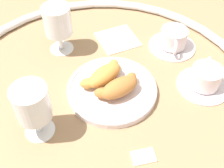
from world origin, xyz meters
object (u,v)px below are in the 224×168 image
object	(u,v)px
sugar_packet	(144,156)
croissant_large	(119,87)
coffee_cup_near	(205,79)
coffee_cup_far	(173,40)
croissant_small	(104,75)
juice_glass_left	(58,22)
pastry_plate	(112,89)
juice_glass_right	(32,105)
folded_napkin	(118,39)

from	to	relation	value
sugar_packet	croissant_large	bearing A→B (deg)	94.38
croissant_large	coffee_cup_near	bearing A→B (deg)	-6.56
coffee_cup_near	coffee_cup_far	world-z (taller)	same
coffee_cup_far	sugar_packet	size ratio (longest dim) A/B	2.72
coffee_cup_near	croissant_small	bearing A→B (deg)	162.80
juice_glass_left	sugar_packet	size ratio (longest dim) A/B	2.80
pastry_plate	juice_glass_right	bearing A→B (deg)	-161.42
coffee_cup_near	folded_napkin	world-z (taller)	coffee_cup_near
sugar_packet	croissant_small	bearing A→B (deg)	100.12
croissant_small	sugar_packet	xyz separation A→B (m)	(0.02, -0.22, -0.03)
coffee_cup_far	juice_glass_left	xyz separation A→B (m)	(-0.31, 0.09, 0.07)
juice_glass_left	juice_glass_right	bearing A→B (deg)	-110.23
pastry_plate	juice_glass_right	size ratio (longest dim) A/B	1.62
coffee_cup_far	juice_glass_right	world-z (taller)	juice_glass_right
pastry_plate	croissant_large	size ratio (longest dim) A/B	1.72
juice_glass_left	folded_napkin	distance (m)	0.19
croissant_large	sugar_packet	xyz separation A→B (m)	(0.00, -0.17, -0.03)
coffee_cup_near	coffee_cup_far	xyz separation A→B (m)	(-0.01, 0.16, 0.00)
pastry_plate	coffee_cup_far	bearing A→B (deg)	27.81
coffee_cup_far	juice_glass_left	distance (m)	0.33
juice_glass_left	folded_napkin	size ratio (longest dim) A/B	1.27
croissant_large	coffee_cup_far	distance (m)	0.25
folded_napkin	croissant_small	bearing A→B (deg)	-118.21
croissant_small	juice_glass_left	world-z (taller)	juice_glass_left
pastry_plate	coffee_cup_far	size ratio (longest dim) A/B	1.67
pastry_plate	juice_glass_right	xyz separation A→B (m)	(-0.19, -0.06, 0.08)
sugar_packet	folded_napkin	xyz separation A→B (m)	(0.07, 0.39, -0.00)
coffee_cup_near	sugar_packet	bearing A→B (deg)	-146.42
croissant_large	sugar_packet	world-z (taller)	croissant_large
coffee_cup_near	juice_glass_right	size ratio (longest dim) A/B	0.97
coffee_cup_near	sugar_packet	world-z (taller)	coffee_cup_near
croissant_small	folded_napkin	size ratio (longest dim) A/B	1.12
pastry_plate	sugar_packet	distance (m)	0.19
juice_glass_left	coffee_cup_near	bearing A→B (deg)	-37.58
croissant_small	folded_napkin	xyz separation A→B (m)	(0.09, 0.17, -0.04)
juice_glass_left	juice_glass_right	distance (m)	0.28
coffee_cup_near	pastry_plate	bearing A→B (deg)	168.39
juice_glass_right	sugar_packet	world-z (taller)	juice_glass_right
pastry_plate	folded_napkin	xyz separation A→B (m)	(0.08, 0.19, -0.01)
pastry_plate	croissant_large	world-z (taller)	croissant_large
coffee_cup_near	juice_glass_left	xyz separation A→B (m)	(-0.32, 0.25, 0.07)
juice_glass_left	juice_glass_right	xyz separation A→B (m)	(-0.10, -0.27, 0.00)
croissant_large	croissant_small	world-z (taller)	same
juice_glass_right	croissant_large	bearing A→B (deg)	11.77
coffee_cup_far	folded_napkin	xyz separation A→B (m)	(-0.14, 0.08, -0.02)
sugar_packet	folded_napkin	bearing A→B (deg)	84.50
juice_glass_right	coffee_cup_far	bearing A→B (deg)	23.68
croissant_small	coffee_cup_far	world-z (taller)	same
juice_glass_left	sugar_packet	distance (m)	0.42
pastry_plate	croissant_small	bearing A→B (deg)	114.04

